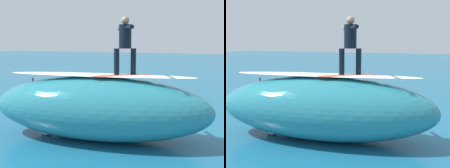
{
  "view_description": "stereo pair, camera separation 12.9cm",
  "coord_description": "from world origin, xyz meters",
  "views": [
    {
      "loc": [
        -3.29,
        9.77,
        3.04
      ],
      "look_at": [
        0.52,
        0.69,
        1.48
      ],
      "focal_mm": 43.49,
      "sensor_mm": 36.0,
      "label": 1
    },
    {
      "loc": [
        -3.41,
        9.72,
        3.04
      ],
      "look_at": [
        0.52,
        0.69,
        1.48
      ],
      "focal_mm": 43.49,
      "sensor_mm": 36.0,
      "label": 2
    }
  ],
  "objects": [
    {
      "name": "foam_patch_near",
      "position": [
        2.12,
        1.46,
        0.08
      ],
      "size": [
        0.94,
        0.8,
        0.17
      ],
      "primitive_type": "ellipsoid",
      "rotation": [
        0.0,
        0.0,
        3.09
      ],
      "color": "white",
      "rests_on": "ground_plane"
    },
    {
      "name": "surfboard_paddling",
      "position": [
        1.59,
        -0.87,
        0.04
      ],
      "size": [
        1.51,
        2.35,
        0.08
      ],
      "primitive_type": "ellipsoid",
      "rotation": [
        0.0,
        0.0,
        -2.03
      ],
      "color": "#EAE5C6",
      "rests_on": "ground_plane"
    },
    {
      "name": "buoy_marker",
      "position": [
        5.43,
        -0.93,
        0.37
      ],
      "size": [
        0.74,
        0.74,
        1.25
      ],
      "color": "red",
      "rests_on": "ground_plane"
    },
    {
      "name": "surfer_riding",
      "position": [
        -0.55,
        2.25,
        3.05
      ],
      "size": [
        0.96,
        1.39,
        1.68
      ],
      "rotation": [
        0.0,
        0.0,
        0.58
      ],
      "color": "black",
      "rests_on": "surfboard_riding"
    },
    {
      "name": "surfer_paddling",
      "position": [
        1.64,
        -0.77,
        0.2
      ],
      "size": [
        0.88,
        1.48,
        0.28
      ],
      "rotation": [
        0.0,
        0.0,
        -2.03
      ],
      "color": "black",
      "rests_on": "surfboard_paddling"
    },
    {
      "name": "wave_crest",
      "position": [
        0.28,
        2.38,
        0.99
      ],
      "size": [
        7.21,
        3.45,
        1.98
      ],
      "primitive_type": "ellipsoid",
      "rotation": [
        0.0,
        0.0,
        0.16
      ],
      "color": "teal",
      "rests_on": "ground_plane"
    },
    {
      "name": "ground_plane",
      "position": [
        0.0,
        0.0,
        0.0
      ],
      "size": [
        120.0,
        120.0,
        0.0
      ],
      "primitive_type": "plane",
      "color": "#196084"
    },
    {
      "name": "surfboard_riding",
      "position": [
        -0.55,
        2.25,
        2.02
      ],
      "size": [
        1.93,
        1.49,
        0.09
      ],
      "primitive_type": "ellipsoid",
      "rotation": [
        0.0,
        0.0,
        0.58
      ],
      "color": "#E0563D",
      "rests_on": "wave_crest"
    },
    {
      "name": "wave_foam_lip",
      "position": [
        0.28,
        2.38,
        2.02
      ],
      "size": [
        5.94,
        1.74,
        0.08
      ],
      "primitive_type": "ellipsoid",
      "rotation": [
        0.0,
        0.0,
        0.16
      ],
      "color": "white",
      "rests_on": "wave_crest"
    },
    {
      "name": "foam_patch_mid",
      "position": [
        2.04,
        2.67,
        0.08
      ],
      "size": [
        0.59,
        0.49,
        0.15
      ],
      "primitive_type": "ellipsoid",
      "rotation": [
        0.0,
        0.0,
        2.73
      ],
      "color": "white",
      "rests_on": "ground_plane"
    }
  ]
}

